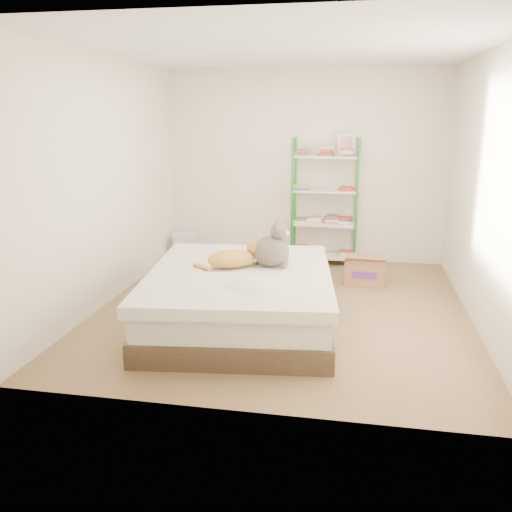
% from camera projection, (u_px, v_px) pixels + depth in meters
% --- Properties ---
extents(room, '(3.81, 4.21, 2.61)m').
position_uv_depth(room, '(285.00, 186.00, 5.42)').
color(room, olive).
rests_on(room, ground).
extents(bed, '(1.95, 2.33, 0.55)m').
position_uv_depth(bed, '(240.00, 298.00, 5.23)').
color(bed, brown).
rests_on(bed, ground).
extents(orange_cat, '(0.65, 0.54, 0.23)m').
position_uv_depth(orange_cat, '(232.00, 256.00, 5.24)').
color(orange_cat, gold).
rests_on(orange_cat, bed).
extents(grey_cat, '(0.40, 0.34, 0.44)m').
position_uv_depth(grey_cat, '(271.00, 245.00, 5.26)').
color(grey_cat, '#6F6355').
rests_on(grey_cat, bed).
extents(shelf_unit, '(0.88, 0.36, 1.74)m').
position_uv_depth(shelf_unit, '(325.00, 203.00, 7.27)').
color(shelf_unit, '#2C8B30').
rests_on(shelf_unit, ground).
extents(cardboard_box, '(0.47, 0.45, 0.38)m').
position_uv_depth(cardboard_box, '(364.00, 270.00, 6.54)').
color(cardboard_box, '#8F7451').
rests_on(cardboard_box, ground).
extents(white_bin, '(0.35, 0.32, 0.35)m').
position_uv_depth(white_bin, '(185.00, 246.00, 7.69)').
color(white_bin, silver).
rests_on(white_bin, ground).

